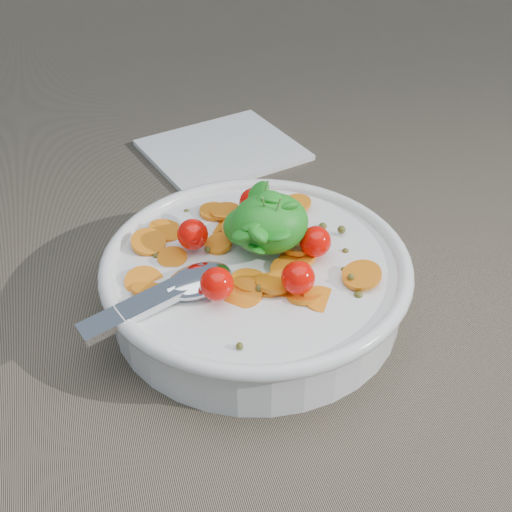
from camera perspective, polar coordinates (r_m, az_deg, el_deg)
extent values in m
plane|color=#796C56|center=(0.52, 1.06, -2.98)|extent=(6.00, 6.00, 0.00)
cylinder|color=white|center=(0.49, 0.00, -2.51)|extent=(0.22, 0.22, 0.04)
torus|color=white|center=(0.48, 0.00, -0.56)|extent=(0.23, 0.23, 0.01)
cylinder|color=white|center=(0.51, 0.00, -4.14)|extent=(0.11, 0.11, 0.01)
cylinder|color=brown|center=(0.49, 0.00, -2.51)|extent=(0.20, 0.20, 0.03)
cylinder|color=orange|center=(0.46, 1.15, -2.79)|extent=(0.03, 0.03, 0.01)
cylinder|color=orange|center=(0.45, 4.22, -3.57)|extent=(0.04, 0.03, 0.01)
cylinder|color=orange|center=(0.48, 3.65, 0.63)|extent=(0.03, 0.03, 0.01)
cylinder|color=orange|center=(0.46, -9.63, -2.93)|extent=(0.03, 0.03, 0.01)
cylinder|color=orange|center=(0.46, 1.51, -2.45)|extent=(0.04, 0.04, 0.01)
cylinder|color=orange|center=(0.51, -1.67, 2.45)|extent=(0.03, 0.03, 0.01)
cylinder|color=orange|center=(0.53, -2.75, 4.01)|extent=(0.03, 0.03, 0.01)
cylinder|color=orange|center=(0.53, -3.71, 3.97)|extent=(0.03, 0.03, 0.01)
cylinder|color=orange|center=(0.50, -9.55, 1.23)|extent=(0.03, 0.03, 0.01)
cylinder|color=orange|center=(0.48, 3.71, -0.11)|extent=(0.03, 0.03, 0.01)
cylinder|color=orange|center=(0.49, -7.45, -0.20)|extent=(0.03, 0.03, 0.01)
cylinder|color=orange|center=(0.52, -3.85, 2.50)|extent=(0.03, 0.03, 0.01)
cylinder|color=orange|center=(0.54, 3.70, 4.73)|extent=(0.03, 0.03, 0.01)
cylinder|color=orange|center=(0.52, -0.74, 2.36)|extent=(0.03, 0.03, 0.01)
cylinder|color=orange|center=(0.47, -9.90, -2.34)|extent=(0.04, 0.04, 0.01)
cylinder|color=orange|center=(0.47, 9.38, -1.68)|extent=(0.04, 0.04, 0.01)
cylinder|color=orange|center=(0.54, -0.23, 3.77)|extent=(0.03, 0.03, 0.01)
cylinder|color=orange|center=(0.46, -0.50, -2.27)|extent=(0.04, 0.04, 0.01)
cylinder|color=orange|center=(0.46, 2.43, -2.56)|extent=(0.03, 0.03, 0.01)
cylinder|color=orange|center=(0.47, 2.98, -1.34)|extent=(0.03, 0.03, 0.01)
cylinder|color=orange|center=(0.52, -7.98, 2.22)|extent=(0.04, 0.04, 0.01)
cylinder|color=orange|center=(0.45, -1.17, -3.43)|extent=(0.04, 0.04, 0.01)
cylinder|color=orange|center=(0.49, -3.35, 1.10)|extent=(0.03, 0.03, 0.01)
cylinder|color=orange|center=(0.45, 5.92, -3.98)|extent=(0.03, 0.03, 0.01)
sphere|color=#4E4D1A|center=(0.50, 7.95, 0.40)|extent=(0.01, 0.01, 0.01)
sphere|color=#4E4D1A|center=(0.53, 2.11, 4.06)|extent=(0.01, 0.01, 0.01)
sphere|color=#4E4D1A|center=(0.53, 3.56, 3.94)|extent=(0.01, 0.01, 0.01)
sphere|color=#4E4D1A|center=(0.48, -4.40, -0.94)|extent=(0.01, 0.01, 0.01)
sphere|color=#4E4D1A|center=(0.54, -6.18, 3.91)|extent=(0.01, 0.01, 0.01)
sphere|color=#4E4D1A|center=(0.41, -1.47, -7.99)|extent=(0.00, 0.00, 0.00)
sphere|color=#4E4D1A|center=(0.51, 2.09, 2.85)|extent=(0.01, 0.01, 0.01)
sphere|color=#4E4D1A|center=(0.51, 7.61, 2.34)|extent=(0.01, 0.01, 0.01)
sphere|color=#4E4D1A|center=(0.48, 9.73, -0.73)|extent=(0.00, 0.00, 0.00)
sphere|color=#4E4D1A|center=(0.49, -4.35, 0.60)|extent=(0.00, 0.00, 0.00)
sphere|color=#4E4D1A|center=(0.50, -3.64, 0.65)|extent=(0.00, 0.00, 0.00)
sphere|color=#4E4D1A|center=(0.50, -0.61, 2.18)|extent=(0.01, 0.01, 0.01)
sphere|color=#4E4D1A|center=(0.52, 5.95, 2.61)|extent=(0.01, 0.01, 0.01)
sphere|color=#4E4D1A|center=(0.46, 8.42, -1.86)|extent=(0.01, 0.01, 0.01)
sphere|color=#4E4D1A|center=(0.45, 0.30, -2.90)|extent=(0.01, 0.01, 0.01)
sphere|color=#4E4D1A|center=(0.46, 9.08, -3.49)|extent=(0.01, 0.01, 0.01)
sphere|color=#4E4D1A|center=(0.49, -8.88, 0.00)|extent=(0.01, 0.01, 0.01)
sphere|color=#4E4D1A|center=(0.48, 7.85, -1.33)|extent=(0.01, 0.01, 0.01)
sphere|color=#E90A03|center=(0.48, 5.31, 1.28)|extent=(0.02, 0.02, 0.02)
sphere|color=#E90A03|center=(0.52, -0.21, 4.79)|extent=(0.02, 0.02, 0.02)
sphere|color=#E90A03|center=(0.49, -5.66, 1.93)|extent=(0.02, 0.02, 0.02)
sphere|color=#E90A03|center=(0.44, -3.50, -2.49)|extent=(0.02, 0.02, 0.02)
sphere|color=#E90A03|center=(0.44, 3.76, -1.94)|extent=(0.02, 0.02, 0.02)
ellipsoid|color=green|center=(0.47, 1.20, 2.93)|extent=(0.06, 0.05, 0.04)
ellipsoid|color=green|center=(0.48, -0.92, 2.63)|extent=(0.03, 0.03, 0.03)
ellipsoid|color=green|center=(0.45, 0.25, 1.96)|extent=(0.02, 0.03, 0.02)
ellipsoid|color=green|center=(0.49, 1.03, 3.81)|extent=(0.01, 0.02, 0.01)
ellipsoid|color=green|center=(0.47, 0.76, 3.39)|extent=(0.02, 0.02, 0.01)
ellipsoid|color=green|center=(0.49, 0.24, 5.70)|extent=(0.03, 0.03, 0.02)
ellipsoid|color=green|center=(0.47, 1.61, 4.40)|extent=(0.02, 0.02, 0.02)
ellipsoid|color=green|center=(0.48, -0.55, 3.20)|extent=(0.03, 0.03, 0.01)
ellipsoid|color=green|center=(0.47, 0.80, 2.47)|extent=(0.02, 0.02, 0.01)
ellipsoid|color=green|center=(0.46, -0.95, 2.02)|extent=(0.02, 0.02, 0.02)
ellipsoid|color=green|center=(0.46, 0.03, 0.61)|extent=(0.02, 0.02, 0.01)
ellipsoid|color=green|center=(0.45, 1.95, 1.82)|extent=(0.03, 0.03, 0.01)
ellipsoid|color=green|center=(0.47, 1.43, 4.88)|extent=(0.02, 0.02, 0.02)
ellipsoid|color=green|center=(0.46, 1.14, 5.00)|extent=(0.03, 0.02, 0.01)
ellipsoid|color=green|center=(0.48, 2.70, 3.72)|extent=(0.03, 0.03, 0.02)
ellipsoid|color=green|center=(0.46, 2.63, 4.24)|extent=(0.03, 0.02, 0.02)
ellipsoid|color=green|center=(0.47, 1.37, 3.41)|extent=(0.03, 0.03, 0.03)
ellipsoid|color=green|center=(0.45, -0.43, 2.68)|extent=(0.02, 0.02, 0.01)
ellipsoid|color=green|center=(0.47, 1.38, 4.85)|extent=(0.02, 0.02, 0.02)
ellipsoid|color=green|center=(0.47, 2.43, 2.75)|extent=(0.02, 0.02, 0.02)
cylinder|color=#4C8C33|center=(0.48, 0.49, 4.60)|extent=(0.01, 0.01, 0.04)
cylinder|color=#4C8C33|center=(0.46, 0.90, 3.60)|extent=(0.01, 0.01, 0.04)
cylinder|color=#4C8C33|center=(0.46, 1.54, 3.09)|extent=(0.01, 0.00, 0.04)
ellipsoid|color=silver|center=(0.46, -5.11, -2.21)|extent=(0.06, 0.05, 0.02)
cube|color=silver|center=(0.44, -9.61, -4.13)|extent=(0.10, 0.05, 0.01)
cylinder|color=silver|center=(0.45, -6.89, -2.86)|extent=(0.02, 0.01, 0.01)
cube|color=white|center=(0.72, -3.01, 9.40)|extent=(0.18, 0.17, 0.01)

